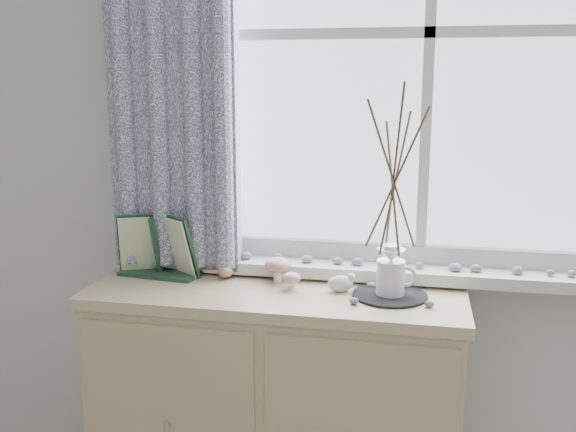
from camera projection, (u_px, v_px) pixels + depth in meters
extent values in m
cube|color=silver|center=(334.00, 142.00, 2.16)|extent=(4.00, 0.04, 2.60)
cube|color=silver|center=(430.00, 33.00, 2.03)|extent=(1.30, 0.01, 1.40)
cube|color=silver|center=(419.00, 273.00, 2.12)|extent=(1.45, 0.16, 0.04)
cube|color=#091034|center=(171.00, 26.00, 2.06)|extent=(0.44, 0.06, 1.61)
cube|color=tan|center=(276.00, 414.00, 2.15)|extent=(1.17, 0.43, 0.81)
cube|color=tan|center=(276.00, 294.00, 2.06)|extent=(1.20, 0.45, 0.03)
cylinder|color=white|center=(278.00, 274.00, 2.11)|extent=(0.03, 0.03, 0.06)
ellipsoid|color=#A0051B|center=(278.00, 265.00, 2.11)|extent=(0.09, 0.09, 0.05)
cylinder|color=white|center=(291.00, 284.00, 2.04)|extent=(0.03, 0.03, 0.04)
ellipsoid|color=#A0051B|center=(291.00, 278.00, 2.03)|extent=(0.06, 0.06, 0.03)
ellipsoid|color=tan|center=(226.00, 272.00, 2.15)|extent=(0.05, 0.04, 0.06)
ellipsoid|color=tan|center=(220.00, 265.00, 2.22)|extent=(0.05, 0.04, 0.06)
cylinder|color=black|center=(390.00, 295.00, 1.98)|extent=(0.23, 0.23, 0.01)
cylinder|color=silver|center=(390.00, 277.00, 1.96)|extent=(0.09, 0.09, 0.11)
cone|color=silver|center=(391.00, 255.00, 1.95)|extent=(0.09, 0.09, 0.04)
cylinder|color=silver|center=(391.00, 249.00, 1.95)|extent=(0.05, 0.05, 0.02)
torus|color=silver|center=(407.00, 277.00, 1.95)|extent=(0.07, 0.02, 0.07)
ellipsoid|color=gray|center=(354.00, 301.00, 1.90)|extent=(0.03, 0.03, 0.02)
ellipsoid|color=gray|center=(371.00, 285.00, 2.05)|extent=(0.03, 0.03, 0.02)
ellipsoid|color=gray|center=(429.00, 304.00, 1.88)|extent=(0.03, 0.03, 0.02)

